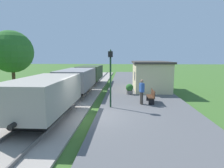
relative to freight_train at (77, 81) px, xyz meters
The scene contains 13 objects.
ground_plane 6.64m from the freight_train, 68.32° to the right, with size 160.00×160.00×0.00m, color #3D6628.
platform_slab 8.33m from the freight_train, 47.15° to the right, with size 6.00×60.00×0.25m, color #565659.
track_ballast 6.18m from the freight_train, 90.00° to the right, with size 3.80×60.00×0.12m, color #9E9389.
rail_near 6.20m from the freight_train, 83.20° to the right, with size 0.07×60.00×0.14m, color slate.
rail_far 6.20m from the freight_train, 96.80° to the right, with size 0.07×60.00×0.14m, color slate.
freight_train is the anchor object (origin of this frame).
station_hut 7.29m from the freight_train, 21.04° to the left, with size 3.50×5.80×2.78m.
bench_near_hut 6.82m from the freight_train, 26.09° to the right, with size 0.42×1.50×0.91m.
bench_down_platform 9.29m from the freight_train, 48.83° to the left, with size 0.42×1.50×0.91m.
person_waiting 6.40m from the freight_train, 32.83° to the right, with size 0.34×0.43×1.71m.
potted_planter 4.71m from the freight_train, ahead, with size 0.64×0.64×0.92m.
lamp_post_near 5.64m from the freight_train, 52.77° to the right, with size 0.28×0.28×3.70m.
tree_trackside_far 6.08m from the freight_train, behind, with size 3.61×3.61×5.72m.
Camera 1 is at (1.71, -9.75, 3.47)m, focal length 29.33 mm.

